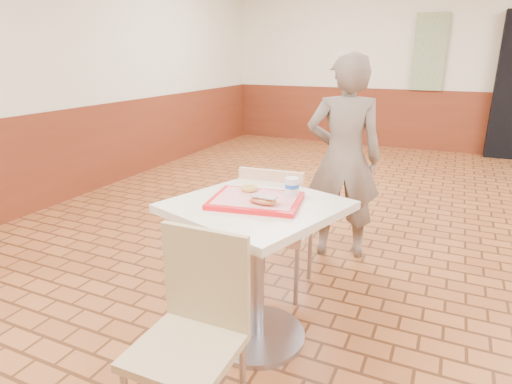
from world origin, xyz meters
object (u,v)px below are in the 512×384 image
at_px(main_table, 256,250).
at_px(customer, 344,159).
at_px(long_john_donut, 263,200).
at_px(chair_main_front, 194,325).
at_px(ring_donut, 249,188).
at_px(paper_cup, 292,186).
at_px(serving_tray, 256,200).
at_px(chair_main_back, 276,224).

height_order(main_table, customer, customer).
distance_m(main_table, long_john_donut, 0.34).
distance_m(customer, long_john_donut, 1.39).
relative_size(main_table, chair_main_front, 0.94).
bearing_deg(customer, main_table, 67.07).
height_order(chair_main_front, customer, customer).
relative_size(ring_donut, paper_cup, 1.00).
bearing_deg(ring_donut, serving_tray, -48.07).
xyz_separation_m(long_john_donut, paper_cup, (0.08, 0.20, 0.03)).
height_order(main_table, serving_tray, serving_tray).
height_order(main_table, chair_main_back, chair_main_back).
bearing_deg(serving_tray, ring_donut, 131.93).
xyz_separation_m(chair_main_back, paper_cup, (0.25, -0.40, 0.41)).
xyz_separation_m(main_table, chair_main_back, (-0.09, 0.52, -0.06)).
bearing_deg(paper_cup, customer, 90.18).
xyz_separation_m(chair_main_front, serving_tray, (-0.01, 0.64, 0.35)).
bearing_deg(ring_donut, long_john_donut, -47.06).
height_order(chair_main_back, customer, customer).
bearing_deg(chair_main_back, serving_tray, 96.46).
relative_size(main_table, paper_cup, 8.79).
distance_m(serving_tray, long_john_donut, 0.12).
bearing_deg(serving_tray, chair_main_front, -89.32).
xyz_separation_m(main_table, chair_main_front, (0.01, -0.64, -0.06)).
distance_m(chair_main_back, long_john_donut, 0.73).
height_order(chair_main_back, long_john_donut, long_john_donut).
height_order(serving_tray, paper_cup, paper_cup).
bearing_deg(paper_cup, main_table, -141.84).
bearing_deg(serving_tray, main_table, 26.57).
xyz_separation_m(chair_main_front, customer, (0.14, 1.95, 0.30)).
bearing_deg(serving_tray, paper_cup, 38.16).
distance_m(main_table, chair_main_back, 0.53).
distance_m(main_table, chair_main_front, 0.64).
height_order(customer, ring_donut, customer).
height_order(chair_main_back, serving_tray, chair_main_back).
xyz_separation_m(serving_tray, long_john_donut, (0.08, -0.08, 0.04)).
bearing_deg(customer, chair_main_front, 69.46).
bearing_deg(ring_donut, main_table, -48.07).
height_order(chair_main_front, long_john_donut, long_john_donut).
relative_size(serving_tray, long_john_donut, 3.02).
distance_m(chair_main_front, serving_tray, 0.73).
bearing_deg(ring_donut, chair_main_back, 91.37).
relative_size(main_table, ring_donut, 8.81).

